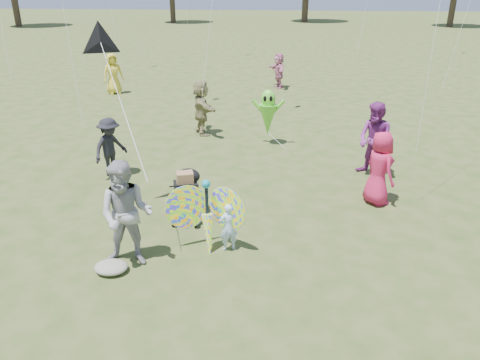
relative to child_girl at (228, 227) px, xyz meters
name	(u,v)px	position (x,y,z in m)	size (l,w,h in m)	color
ground	(242,270)	(0.33, -0.67, -0.49)	(160.00, 160.00, 0.00)	#51592B
child_girl	(228,227)	(0.00, 0.00, 0.00)	(0.35, 0.23, 0.97)	#ADCFF6
adult_man	(126,215)	(-1.70, -0.66, 0.50)	(0.96, 0.75, 1.97)	#9A999E
grey_bag	(111,267)	(-1.96, -0.97, -0.39)	(0.59, 0.49, 0.19)	gray
crowd_a	(380,168)	(3.12, 2.42, 0.37)	(0.84, 0.54, 1.71)	#C31F4B
crowd_b	(110,147)	(-3.53, 3.34, 0.29)	(1.01, 0.58, 1.56)	black
crowd_d	(201,108)	(-1.85, 7.18, 0.42)	(1.67, 0.53, 1.81)	#92885A
crowd_e	(375,140)	(3.25, 4.06, 0.49)	(0.95, 0.74, 1.96)	#7F2A7B
crowd_g	(113,74)	(-6.93, 12.77, 0.41)	(0.88, 0.57, 1.79)	yellow
crowd_j	(279,71)	(0.43, 14.89, 0.33)	(1.51, 0.48, 1.63)	#C67193
jogging_stroller	(187,191)	(-1.06, 1.22, 0.13)	(0.71, 1.13, 1.09)	black
butterfly_kite	(207,217)	(-0.40, 0.00, 0.20)	(1.74, 0.75, 1.62)	#FF2828
delta_kite_rig	(101,43)	(-2.66, 1.39, 3.14)	(1.82, 2.29, 2.47)	black
alien_kite	(268,114)	(0.38, 6.33, 0.48)	(1.12, 0.69, 1.74)	#62D131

